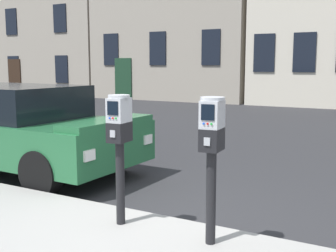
# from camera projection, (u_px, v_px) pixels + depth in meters

# --- Properties ---
(ground_plane) EXTENTS (160.00, 160.00, 0.00)m
(ground_plane) POSITION_uv_depth(u_px,v_px,m) (143.00, 231.00, 4.53)
(ground_plane) COLOR #28282B
(parking_meter_near_kerb) EXTENTS (0.23, 0.26, 1.32)m
(parking_meter_near_kerb) POSITION_uv_depth(u_px,v_px,m) (119.00, 136.00, 4.25)
(parking_meter_near_kerb) COLOR black
(parking_meter_near_kerb) RESTS_ON sidewalk_slab
(parking_meter_twin_adjacent) EXTENTS (0.23, 0.26, 1.34)m
(parking_meter_twin_adjacent) POSITION_uv_depth(u_px,v_px,m) (212.00, 144.00, 3.76)
(parking_meter_twin_adjacent) COLOR black
(parking_meter_twin_adjacent) RESTS_ON sidewalk_slab
(parked_car_red_compact) EXTENTS (4.47, 1.94, 1.42)m
(parked_car_red_compact) POSITION_uv_depth(u_px,v_px,m) (12.00, 126.00, 7.08)
(parked_car_red_compact) COLOR #236038
(parked_car_red_compact) RESTS_ON ground_plane
(townhouse_brick_corner) EXTENTS (7.67, 5.15, 11.06)m
(townhouse_brick_corner) POSITION_uv_depth(u_px,v_px,m) (65.00, 3.00, 26.22)
(townhouse_brick_corner) COLOR #9E9384
(townhouse_brick_corner) RESTS_ON ground_plane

